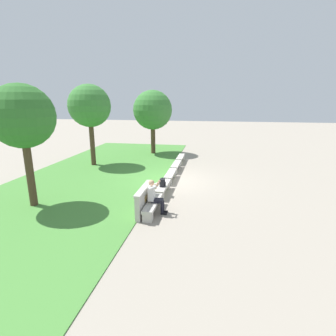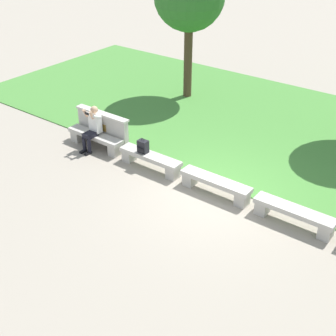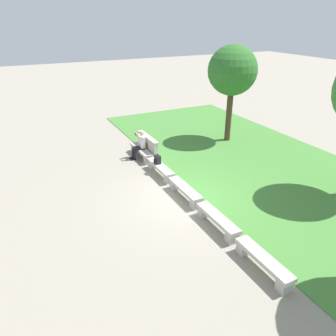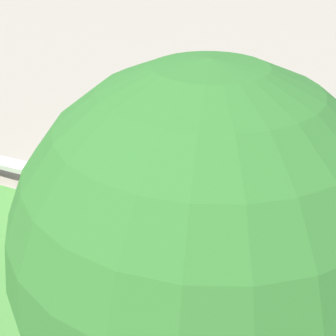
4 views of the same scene
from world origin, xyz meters
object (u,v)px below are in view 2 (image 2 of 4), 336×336
object	(u,v)px
bench_main	(95,138)
bench_mid	(216,184)
bench_far	(294,214)
bench_near	(150,159)
backpack	(143,147)
person_photographer	(93,126)

from	to	relation	value
bench_main	bench_mid	bearing A→B (deg)	0.00
bench_far	bench_main	bearing A→B (deg)	180.00
bench_near	bench_far	distance (m)	4.19
bench_near	backpack	bearing A→B (deg)	-173.77
bench_main	person_photographer	bearing A→B (deg)	-84.32
person_photographer	backpack	xyz separation A→B (m)	(1.85, 0.05, -0.11)
bench_mid	backpack	world-z (taller)	backpack
bench_mid	bench_far	xyz separation A→B (m)	(2.10, 0.00, 0.00)
person_photographer	bench_mid	bearing A→B (deg)	1.06
bench_mid	backpack	distance (m)	2.35
bench_far	backpack	size ratio (longest dim) A/B	4.45
bench_mid	bench_far	world-z (taller)	same
bench_main	bench_near	distance (m)	2.10
bench_far	person_photographer	distance (m)	6.29
person_photographer	bench_far	bearing A→B (deg)	0.71
bench_far	bench_near	bearing A→B (deg)	180.00
bench_main	bench_near	xyz separation A→B (m)	(2.10, 0.00, 0.00)
bench_far	backpack	distance (m)	4.44
bench_far	person_photographer	xyz separation A→B (m)	(-6.28, -0.08, 0.44)
bench_mid	bench_near	bearing A→B (deg)	180.00
backpack	bench_main	bearing A→B (deg)	179.21
person_photographer	backpack	size ratio (longest dim) A/B	3.08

